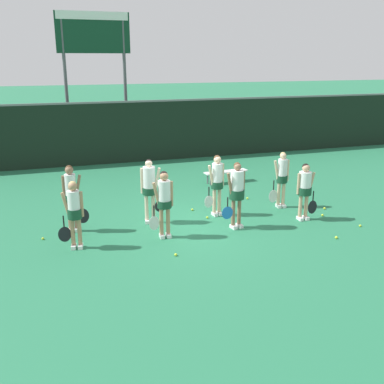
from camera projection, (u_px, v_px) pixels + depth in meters
ground_plane at (193, 225)px, 12.38m from camera, size 140.00×140.00×0.00m
fence_windscreen at (133, 132)px, 19.48m from camera, size 60.00×0.08×2.68m
scoreboard at (94, 47)px, 19.31m from camera, size 3.14×0.15×6.31m
bench_courtside at (226, 173)px, 16.48m from camera, size 1.69×0.51×0.43m
player_0 at (74, 210)px, 10.60m from camera, size 0.63×0.34×1.67m
player_1 at (164, 199)px, 11.23m from camera, size 0.63×0.36×1.74m
player_2 at (237, 189)px, 11.86m from camera, size 0.69×0.41×1.81m
player_3 at (305, 187)px, 12.52m from camera, size 0.68×0.40×1.63m
player_4 at (71, 193)px, 11.64m from camera, size 0.63×0.33×1.79m
player_5 at (150, 186)px, 12.25m from camera, size 0.67×0.39×1.80m
player_6 at (217, 180)px, 12.85m from camera, size 0.62×0.35×1.78m
player_7 at (282, 176)px, 13.58m from camera, size 0.62×0.33×1.72m
tennis_ball_0 at (176, 255)px, 10.41m from camera, size 0.07×0.07×0.07m
tennis_ball_1 at (43, 239)px, 11.35m from camera, size 0.06×0.06×0.06m
tennis_ball_2 at (192, 210)px, 13.51m from camera, size 0.07×0.07×0.07m
tennis_ball_3 at (336, 237)px, 11.40m from camera, size 0.07×0.07×0.07m
tennis_ball_4 at (322, 215)px, 13.03m from camera, size 0.07×0.07×0.07m
tennis_ball_5 at (207, 217)px, 12.84m from camera, size 0.07×0.07×0.07m
tennis_ball_6 at (325, 208)px, 13.62m from camera, size 0.07×0.07×0.07m
tennis_ball_7 at (219, 207)px, 13.70m from camera, size 0.07×0.07×0.07m
tennis_ball_8 at (360, 226)px, 12.22m from camera, size 0.06×0.06×0.06m
tennis_ball_9 at (247, 198)px, 14.61m from camera, size 0.07×0.07×0.07m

